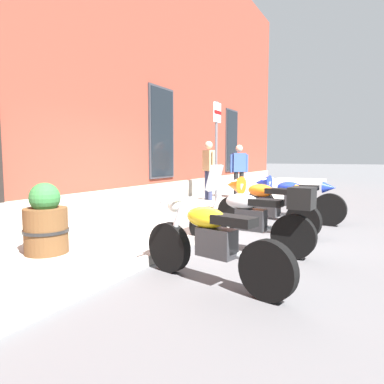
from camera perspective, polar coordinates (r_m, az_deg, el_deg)
ground_plane at (r=6.40m, az=3.24°, el=-7.23°), size 140.00×140.00×0.00m
sidewalk at (r=7.06m, az=-7.16°, el=-5.43°), size 32.64×2.79×0.15m
brick_pub_facade at (r=10.23m, az=-27.88°, el=21.06°), size 26.64×5.43×8.52m
motorcycle_yellow_naked at (r=3.98m, az=3.22°, el=-8.26°), size 0.71×1.97×0.94m
motorcycle_silver_touring at (r=5.31m, az=10.19°, el=-3.99°), size 0.62×2.02×1.31m
motorcycle_orange_sport at (r=6.76m, az=11.19°, el=-1.71°), size 0.76×2.11×1.05m
motorcycle_blue_sport at (r=8.03m, az=15.59°, el=-0.76°), size 0.62×2.21×1.02m
pedestrian_tan_coat at (r=10.52m, az=2.71°, el=4.12°), size 0.38×0.51×1.75m
pedestrian_blue_top at (r=11.03m, az=7.64°, el=3.83°), size 0.41×0.48×1.66m
parking_sign at (r=8.14m, az=4.01°, el=8.18°), size 0.36×0.07×2.55m
barrel_planter at (r=5.09m, az=-22.69°, el=-4.66°), size 0.59×0.59×0.95m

